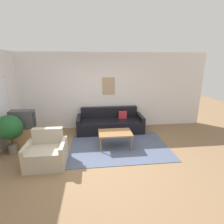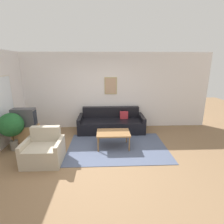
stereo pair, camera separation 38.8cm
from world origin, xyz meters
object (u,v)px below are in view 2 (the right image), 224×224
(coffee_table, at_px, (113,134))
(potted_plant_tall, at_px, (11,126))
(tv, at_px, (24,117))
(armchair, at_px, (44,151))
(couch, at_px, (111,123))

(coffee_table, relative_size, potted_plant_tall, 0.88)
(tv, relative_size, armchair, 0.71)
(couch, height_order, potted_plant_tall, potted_plant_tall)
(couch, relative_size, tv, 3.60)
(couch, distance_m, armchair, 2.59)
(couch, height_order, coffee_table, couch)
(couch, xyz_separation_m, tv, (-2.52, -0.99, 0.56))
(coffee_table, distance_m, potted_plant_tall, 2.77)
(potted_plant_tall, bearing_deg, armchair, -32.10)
(coffee_table, relative_size, tv, 1.47)
(couch, relative_size, armchair, 2.55)
(tv, relative_size, potted_plant_tall, 0.60)
(armchair, relative_size, potted_plant_tall, 0.84)
(coffee_table, relative_size, armchair, 1.04)
(coffee_table, xyz_separation_m, armchair, (-1.72, -0.69, -0.13))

